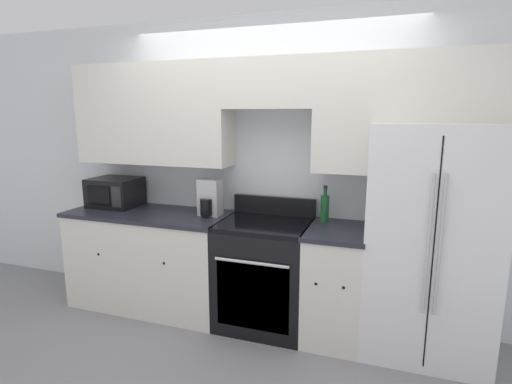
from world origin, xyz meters
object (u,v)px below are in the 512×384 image
Objects in this scene: oven_range at (264,273)px; bottle at (325,207)px; refrigerator at (429,242)px; microwave at (115,192)px.

bottle reaches higher than oven_range.
bottle is (-0.79, 0.17, 0.16)m from refrigerator.
oven_range is at bearing -156.33° from bottle.
refrigerator is at bearing -11.83° from bottle.
microwave is 2.00m from bottle.
refrigerator is 0.83m from bottle.
oven_range is 2.38× the size of microwave.
oven_range is 1.31m from refrigerator.
refrigerator is at bearing -1.35° from microwave.
refrigerator reaches higher than microwave.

